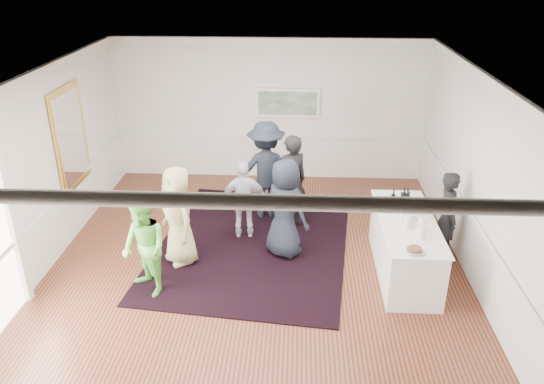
# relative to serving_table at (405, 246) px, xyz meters

# --- Properties ---
(floor) EXTENTS (8.00, 8.00, 0.00)m
(floor) POSITION_rel_serving_table_xyz_m (-2.43, 0.00, -0.48)
(floor) COLOR brown
(floor) RESTS_ON ground
(ceiling) EXTENTS (7.00, 8.00, 0.02)m
(ceiling) POSITION_rel_serving_table_xyz_m (-2.43, 0.00, 2.72)
(ceiling) COLOR white
(ceiling) RESTS_ON wall_back
(wall_left) EXTENTS (0.02, 8.00, 3.20)m
(wall_left) POSITION_rel_serving_table_xyz_m (-5.93, 0.00, 1.12)
(wall_left) COLOR white
(wall_left) RESTS_ON floor
(wall_right) EXTENTS (0.02, 8.00, 3.20)m
(wall_right) POSITION_rel_serving_table_xyz_m (1.07, 0.00, 1.12)
(wall_right) COLOR white
(wall_right) RESTS_ON floor
(wall_back) EXTENTS (7.00, 0.02, 3.20)m
(wall_back) POSITION_rel_serving_table_xyz_m (-2.43, 4.00, 1.12)
(wall_back) COLOR white
(wall_back) RESTS_ON floor
(wall_front) EXTENTS (7.00, 0.02, 3.20)m
(wall_front) POSITION_rel_serving_table_xyz_m (-2.43, -4.00, 1.12)
(wall_front) COLOR white
(wall_front) RESTS_ON floor
(wainscoting) EXTENTS (7.00, 8.00, 1.00)m
(wainscoting) POSITION_rel_serving_table_xyz_m (-2.43, 0.00, 0.02)
(wainscoting) COLOR white
(wainscoting) RESTS_ON floor
(mirror) EXTENTS (0.05, 1.25, 1.85)m
(mirror) POSITION_rel_serving_table_xyz_m (-5.89, 1.30, 1.32)
(mirror) COLOR gold
(mirror) RESTS_ON wall_left
(landscape_painting) EXTENTS (1.44, 0.06, 0.66)m
(landscape_painting) POSITION_rel_serving_table_xyz_m (-2.03, 3.95, 1.30)
(landscape_painting) COLOR white
(landscape_painting) RESTS_ON wall_back
(area_rug) EXTENTS (3.78, 4.70, 0.02)m
(area_rug) POSITION_rel_serving_table_xyz_m (-2.55, 0.75, -0.47)
(area_rug) COLOR black
(area_rug) RESTS_ON floor
(serving_table) EXTENTS (0.89, 2.35, 0.95)m
(serving_table) POSITION_rel_serving_table_xyz_m (0.00, 0.00, 0.00)
(serving_table) COLOR white
(serving_table) RESTS_ON floor
(bartender) EXTENTS (0.43, 0.61, 1.61)m
(bartender) POSITION_rel_serving_table_xyz_m (0.77, 0.45, 0.33)
(bartender) COLOR black
(bartender) RESTS_ON floor
(guest_tan) EXTENTS (0.94, 1.01, 1.73)m
(guest_tan) POSITION_rel_serving_table_xyz_m (-3.74, 0.14, 0.39)
(guest_tan) COLOR tan
(guest_tan) RESTS_ON floor
(guest_green) EXTENTS (0.97, 0.97, 1.59)m
(guest_green) POSITION_rel_serving_table_xyz_m (-4.06, -0.80, 0.32)
(guest_green) COLOR #6BD153
(guest_green) RESTS_ON floor
(guest_lilac) EXTENTS (0.90, 0.43, 1.48)m
(guest_lilac) POSITION_rel_serving_table_xyz_m (-2.73, 1.06, 0.26)
(guest_lilac) COLOR white
(guest_lilac) RESTS_ON floor
(guest_dark_a) EXTENTS (1.37, 0.94, 1.96)m
(guest_dark_a) POSITION_rel_serving_table_xyz_m (-2.39, 1.93, 0.50)
(guest_dark_a) COLOR #1C222F
(guest_dark_a) RESTS_ON floor
(guest_dark_b) EXTENTS (0.81, 0.72, 1.85)m
(guest_dark_b) POSITION_rel_serving_table_xyz_m (-1.90, 1.50, 0.45)
(guest_dark_b) COLOR black
(guest_dark_b) RESTS_ON floor
(guest_navy) EXTENTS (1.03, 0.97, 1.77)m
(guest_navy) POSITION_rel_serving_table_xyz_m (-1.97, 0.47, 0.40)
(guest_navy) COLOR #1C222F
(guest_navy) RESTS_ON floor
(wine_bottles) EXTENTS (0.31, 0.26, 0.31)m
(wine_bottles) POSITION_rel_serving_table_xyz_m (0.00, 0.54, 0.63)
(wine_bottles) COLOR black
(wine_bottles) RESTS_ON serving_table
(juice_pitchers) EXTENTS (0.37, 0.69, 0.24)m
(juice_pitchers) POSITION_rel_serving_table_xyz_m (0.01, -0.24, 0.59)
(juice_pitchers) COLOR #73B340
(juice_pitchers) RESTS_ON serving_table
(ice_bucket) EXTENTS (0.26, 0.26, 0.25)m
(ice_bucket) POSITION_rel_serving_table_xyz_m (0.11, 0.13, 0.59)
(ice_bucket) COLOR silver
(ice_bucket) RESTS_ON serving_table
(nut_bowl) EXTENTS (0.26, 0.26, 0.08)m
(nut_bowl) POSITION_rel_serving_table_xyz_m (-0.08, -0.99, 0.51)
(nut_bowl) COLOR white
(nut_bowl) RESTS_ON serving_table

